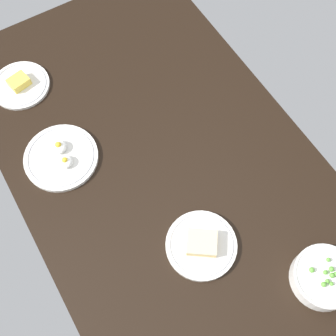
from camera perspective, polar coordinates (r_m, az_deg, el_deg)
name	(u,v)px	position (r cm, az deg, el deg)	size (l,w,h in cm)	color
dining_table	(168,174)	(132.73, 0.00, -0.73)	(156.96, 87.10, 4.00)	black
bowl_peas	(324,277)	(125.03, 19.88, -13.40)	(17.11, 17.11, 6.70)	white
plate_eggs	(61,157)	(135.81, -13.93, 1.45)	(22.73, 22.73, 4.77)	white
plate_cheese	(20,85)	(154.03, -18.92, 10.38)	(19.22, 19.22, 3.79)	white
plate_sandwich	(201,245)	(122.02, 4.43, -10.06)	(19.98, 19.98, 4.79)	white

